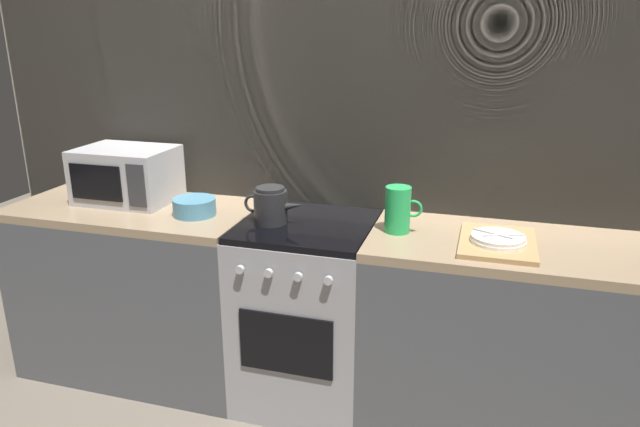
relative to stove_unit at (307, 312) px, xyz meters
The scene contains 10 objects.
ground_plane 0.45m from the stove_unit, 90.00° to the left, with size 8.00×8.00×0.00m, color #6B6054.
back_wall 0.82m from the stove_unit, 90.00° to the left, with size 3.60×0.05×2.40m.
counter_left 0.90m from the stove_unit, behind, with size 1.20×0.60×0.90m.
stove_unit is the anchor object (origin of this frame).
counter_right 0.90m from the stove_unit, ahead, with size 1.20×0.60×0.90m.
microwave 1.13m from the stove_unit, behind, with size 0.46×0.35×0.27m.
kettle 0.56m from the stove_unit, 164.76° to the right, with size 0.28×0.15×0.17m.
mixing_bowl 0.73m from the stove_unit, behind, with size 0.20×0.20×0.08m, color teal.
pitcher 0.69m from the stove_unit, ahead, with size 0.16×0.11×0.20m.
dish_pile 0.95m from the stove_unit, ahead, with size 0.30×0.40×0.06m.
Camera 1 is at (0.76, -2.36, 1.76)m, focal length 32.67 mm.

